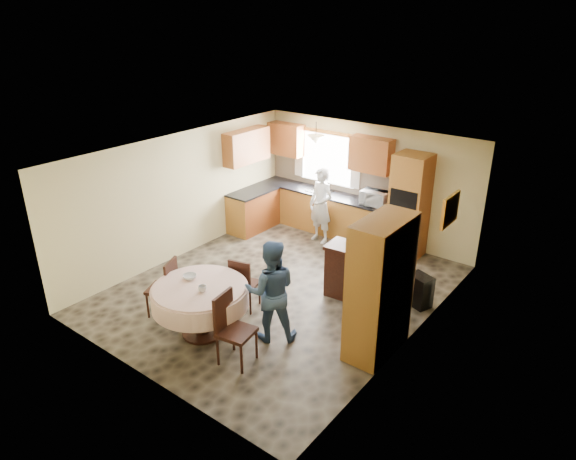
% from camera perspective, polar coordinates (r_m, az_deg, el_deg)
% --- Properties ---
extents(floor, '(5.00, 6.00, 0.01)m').
position_cam_1_polar(floor, '(9.34, -0.87, -6.59)').
color(floor, brown).
rests_on(floor, ground).
extents(ceiling, '(5.00, 6.00, 0.01)m').
position_cam_1_polar(ceiling, '(8.37, -0.98, 8.38)').
color(ceiling, white).
rests_on(ceiling, wall_back).
extents(wall_back, '(5.00, 0.02, 2.50)m').
position_cam_1_polar(wall_back, '(11.14, 8.74, 5.29)').
color(wall_back, '#CABD81').
rests_on(wall_back, floor).
extents(wall_front, '(5.00, 0.02, 2.50)m').
position_cam_1_polar(wall_front, '(6.94, -16.61, -7.27)').
color(wall_front, '#CABD81').
rests_on(wall_front, floor).
extents(wall_left, '(0.02, 6.00, 2.50)m').
position_cam_1_polar(wall_left, '(10.41, -11.80, 3.76)').
color(wall_left, '#CABD81').
rests_on(wall_left, floor).
extents(wall_right, '(0.02, 6.00, 2.50)m').
position_cam_1_polar(wall_right, '(7.63, 14.01, -4.02)').
color(wall_right, '#CABD81').
rests_on(wall_right, floor).
extents(window, '(1.40, 0.03, 1.10)m').
position_cam_1_polar(window, '(11.51, 4.43, 7.91)').
color(window, white).
rests_on(window, wall_back).
extents(curtain_left, '(0.22, 0.02, 1.15)m').
position_cam_1_polar(curtain_left, '(11.86, 1.24, 8.71)').
color(curtain_left, white).
rests_on(curtain_left, wall_back).
extents(curtain_right, '(0.22, 0.02, 1.15)m').
position_cam_1_polar(curtain_right, '(11.08, 7.56, 7.43)').
color(curtain_right, white).
rests_on(curtain_right, wall_back).
extents(base_cab_back, '(3.30, 0.60, 0.88)m').
position_cam_1_polar(base_cab_back, '(11.58, 4.11, 1.96)').
color(base_cab_back, gold).
rests_on(base_cab_back, floor).
extents(counter_back, '(3.30, 0.64, 0.04)m').
position_cam_1_polar(counter_back, '(11.41, 4.17, 4.11)').
color(counter_back, black).
rests_on(counter_back, base_cab_back).
extents(base_cab_left, '(0.60, 1.20, 0.88)m').
position_cam_1_polar(base_cab_left, '(11.67, -3.89, 2.16)').
color(base_cab_left, gold).
rests_on(base_cab_left, floor).
extents(counter_left, '(0.64, 1.20, 0.04)m').
position_cam_1_polar(counter_left, '(11.51, -3.95, 4.29)').
color(counter_left, black).
rests_on(counter_left, base_cab_left).
extents(backsplash, '(3.30, 0.02, 0.55)m').
position_cam_1_polar(backsplash, '(11.56, 5.01, 5.79)').
color(backsplash, '#CAAF8E').
rests_on(backsplash, wall_back).
extents(wall_cab_left, '(0.85, 0.33, 0.72)m').
position_cam_1_polar(wall_cab_left, '(11.90, -0.20, 10.06)').
color(wall_cab_left, '#AB5B2A').
rests_on(wall_cab_left, wall_back).
extents(wall_cab_right, '(0.90, 0.33, 0.72)m').
position_cam_1_polar(wall_cab_right, '(10.74, 9.22, 8.26)').
color(wall_cab_right, '#AB5B2A').
rests_on(wall_cab_right, wall_back).
extents(wall_cab_side, '(0.33, 1.20, 0.72)m').
position_cam_1_polar(wall_cab_side, '(11.31, -4.61, 9.26)').
color(wall_cab_side, '#AB5B2A').
rests_on(wall_cab_side, wall_left).
extents(oven_tower, '(0.66, 0.62, 2.12)m').
position_cam_1_polar(oven_tower, '(10.46, 13.33, 2.60)').
color(oven_tower, gold).
rests_on(oven_tower, floor).
extents(oven_upper, '(0.56, 0.01, 0.45)m').
position_cam_1_polar(oven_upper, '(10.12, 12.67, 3.10)').
color(oven_upper, black).
rests_on(oven_upper, oven_tower).
extents(oven_lower, '(0.56, 0.01, 0.45)m').
position_cam_1_polar(oven_lower, '(10.30, 12.42, 0.50)').
color(oven_lower, black).
rests_on(oven_lower, oven_tower).
extents(pendant, '(0.36, 0.36, 0.18)m').
position_cam_1_polar(pendant, '(10.99, 3.11, 10.00)').
color(pendant, beige).
rests_on(pendant, ceiling).
extents(sideboard, '(1.30, 0.63, 0.90)m').
position_cam_1_polar(sideboard, '(8.92, 8.14, -5.11)').
color(sideboard, '#39190F').
rests_on(sideboard, floor).
extents(space_heater, '(0.48, 0.41, 0.56)m').
position_cam_1_polar(space_heater, '(9.02, 14.39, -6.53)').
color(space_heater, black).
rests_on(space_heater, floor).
extents(cupboard, '(0.55, 1.10, 2.09)m').
position_cam_1_polar(cupboard, '(7.40, 10.20, -6.34)').
color(cupboard, gold).
rests_on(cupboard, floor).
extents(dining_table, '(1.47, 1.47, 0.84)m').
position_cam_1_polar(dining_table, '(7.95, -9.72, -7.33)').
color(dining_table, '#39190F').
rests_on(dining_table, floor).
extents(chair_left, '(0.57, 0.57, 0.99)m').
position_cam_1_polar(chair_left, '(8.60, -13.41, -5.95)').
color(chair_left, '#39190F').
rests_on(chair_left, floor).
extents(chair_back, '(0.50, 0.50, 0.95)m').
position_cam_1_polar(chair_back, '(8.54, -5.04, -5.76)').
color(chair_back, '#39190F').
rests_on(chair_back, floor).
extents(chair_right, '(0.53, 0.53, 1.07)m').
position_cam_1_polar(chair_right, '(7.37, -6.34, -10.45)').
color(chair_right, '#39190F').
rests_on(chair_right, floor).
extents(framed_picture, '(0.06, 0.61, 0.51)m').
position_cam_1_polar(framed_picture, '(8.50, 17.56, 2.15)').
color(framed_picture, gold).
rests_on(framed_picture, wall_right).
extents(microwave, '(0.57, 0.40, 0.31)m').
position_cam_1_polar(microwave, '(10.72, 9.61, 3.51)').
color(microwave, silver).
rests_on(microwave, counter_back).
extents(person_sink, '(0.65, 0.49, 1.63)m').
position_cam_1_polar(person_sink, '(10.92, 3.68, 2.73)').
color(person_sink, silver).
rests_on(person_sink, floor).
extents(person_dining, '(1.00, 0.98, 1.62)m').
position_cam_1_polar(person_dining, '(7.68, -1.91, -6.78)').
color(person_dining, '#354E73').
rests_on(person_dining, floor).
extents(bowl_sideboard, '(0.26, 0.26, 0.05)m').
position_cam_1_polar(bowl_sideboard, '(8.83, 6.66, -1.86)').
color(bowl_sideboard, '#B2B2B2').
rests_on(bowl_sideboard, sideboard).
extents(bottle_sideboard, '(0.13, 0.13, 0.31)m').
position_cam_1_polar(bottle_sideboard, '(8.51, 10.24, -2.14)').
color(bottle_sideboard, silver).
rests_on(bottle_sideboard, sideboard).
extents(cup_table, '(0.13, 0.13, 0.10)m').
position_cam_1_polar(cup_table, '(7.68, -9.49, -6.46)').
color(cup_table, '#B2B2B2').
rests_on(cup_table, dining_table).
extents(bowl_table, '(0.23, 0.23, 0.07)m').
position_cam_1_polar(bowl_table, '(8.07, -10.87, -5.14)').
color(bowl_table, '#B2B2B2').
rests_on(bowl_table, dining_table).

